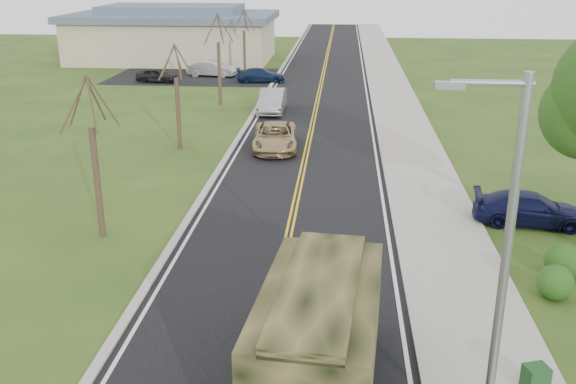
# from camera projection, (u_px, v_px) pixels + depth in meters

# --- Properties ---
(road) EXTENTS (8.00, 120.00, 0.01)m
(road) POSITION_uv_depth(u_px,v_px,m) (320.00, 91.00, 51.80)
(road) COLOR black
(road) RESTS_ON ground
(curb_right) EXTENTS (0.30, 120.00, 0.12)m
(curb_right) POSITION_uv_depth(u_px,v_px,m) (371.00, 91.00, 51.44)
(curb_right) COLOR #9E998E
(curb_right) RESTS_ON ground
(sidewalk_right) EXTENTS (3.20, 120.00, 0.10)m
(sidewalk_right) POSITION_uv_depth(u_px,v_px,m) (393.00, 91.00, 51.30)
(sidewalk_right) COLOR #9E998E
(sidewalk_right) RESTS_ON ground
(curb_left) EXTENTS (0.30, 120.00, 0.10)m
(curb_left) POSITION_uv_depth(u_px,v_px,m) (269.00, 89.00, 52.12)
(curb_left) COLOR #9E998E
(curb_left) RESTS_ON ground
(street_light) EXTENTS (1.65, 0.22, 8.00)m
(street_light) POSITION_uv_depth(u_px,v_px,m) (500.00, 264.00, 11.92)
(street_light) COLOR gray
(street_light) RESTS_ON ground
(bare_tree_a) EXTENTS (1.93, 2.26, 6.08)m
(bare_tree_a) POSITION_uv_depth(u_px,v_px,m) (96.00, 169.00, 23.34)
(bare_tree_a) COLOR #38281C
(bare_tree_a) RESTS_ON ground
(bare_tree_b) EXTENTS (1.83, 2.14, 5.73)m
(bare_tree_b) POSITION_uv_depth(u_px,v_px,m) (178.00, 105.00, 34.65)
(bare_tree_b) COLOR #38281C
(bare_tree_b) RESTS_ON ground
(bare_tree_c) EXTENTS (2.04, 2.39, 6.42)m
(bare_tree_c) POSITION_uv_depth(u_px,v_px,m) (219.00, 66.00, 45.81)
(bare_tree_c) COLOR #38281C
(bare_tree_c) RESTS_ON ground
(bare_tree_d) EXTENTS (1.88, 2.20, 5.91)m
(bare_tree_d) POSITION_uv_depth(u_px,v_px,m) (244.00, 48.00, 57.14)
(bare_tree_d) COLOR #38281C
(bare_tree_d) RESTS_ON ground
(commercial_building) EXTENTS (25.50, 21.50, 5.65)m
(commercial_building) POSITION_uv_depth(u_px,v_px,m) (174.00, 34.00, 67.18)
(commercial_building) COLOR tan
(commercial_building) RESTS_ON ground
(military_truck) EXTENTS (2.99, 7.07, 3.43)m
(military_truck) POSITION_uv_depth(u_px,v_px,m) (322.00, 328.00, 14.42)
(military_truck) COLOR black
(military_truck) RESTS_ON ground
(suv_champagne) EXTENTS (2.75, 5.25, 1.41)m
(suv_champagne) POSITION_uv_depth(u_px,v_px,m) (275.00, 137.00, 35.28)
(suv_champagne) COLOR tan
(suv_champagne) RESTS_ON ground
(sedan_silver) EXTENTS (1.70, 4.76, 1.56)m
(sedan_silver) POSITION_uv_depth(u_px,v_px,m) (272.00, 101.00, 44.05)
(sedan_silver) COLOR #9D9DA1
(sedan_silver) RESTS_ON ground
(pickup_navy) EXTENTS (4.56, 2.29, 1.27)m
(pickup_navy) POSITION_uv_depth(u_px,v_px,m) (531.00, 209.00, 25.10)
(pickup_navy) COLOR #0E1134
(pickup_navy) RESTS_ON ground
(utility_box_far) EXTENTS (0.66, 0.60, 0.65)m
(utility_box_far) POSITION_uv_depth(u_px,v_px,m) (536.00, 378.00, 15.20)
(utility_box_far) COLOR #18431B
(utility_box_far) RESTS_ON sidewalk_right
(lot_car_dark) EXTENTS (3.71, 1.86, 1.21)m
(lot_car_dark) POSITION_uv_depth(u_px,v_px,m) (157.00, 75.00, 55.18)
(lot_car_dark) COLOR black
(lot_car_dark) RESTS_ON ground
(lot_car_silver) EXTENTS (4.54, 2.14, 1.44)m
(lot_car_silver) POSITION_uv_depth(u_px,v_px,m) (212.00, 68.00, 58.07)
(lot_car_silver) COLOR silver
(lot_car_silver) RESTS_ON ground
(lot_car_navy) EXTENTS (4.32, 2.15, 1.20)m
(lot_car_navy) POSITION_uv_depth(u_px,v_px,m) (261.00, 75.00, 55.26)
(lot_car_navy) COLOR #101D3B
(lot_car_navy) RESTS_ON ground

